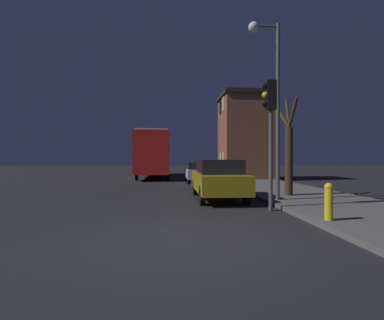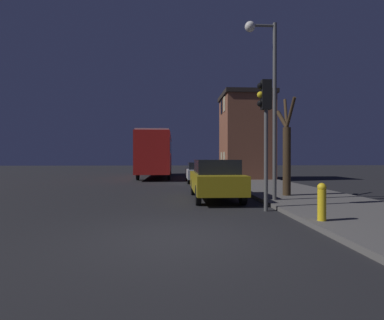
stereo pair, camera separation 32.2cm
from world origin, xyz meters
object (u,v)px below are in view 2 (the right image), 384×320
(streetlamp, at_px, (267,84))
(traffic_light, at_px, (265,117))
(car_near_lane, at_px, (215,178))
(fire_hydrant, at_px, (322,201))
(car_mid_lane, at_px, (199,172))
(bus, at_px, (156,152))
(bare_tree, at_px, (287,152))

(streetlamp, distance_m, traffic_light, 2.13)
(car_near_lane, height_order, fire_hydrant, car_near_lane)
(traffic_light, bearing_deg, fire_hydrant, -70.07)
(streetlamp, bearing_deg, car_mid_lane, 99.94)
(fire_hydrant, bearing_deg, traffic_light, 109.93)
(streetlamp, distance_m, car_mid_lane, 10.26)
(bus, bearing_deg, car_near_lane, -77.22)
(streetlamp, height_order, bus, streetlamp)
(streetlamp, xyz_separation_m, car_near_lane, (-1.72, 1.15, -3.46))
(car_near_lane, distance_m, fire_hydrant, 5.12)
(bare_tree, bearing_deg, car_near_lane, -177.23)
(car_mid_lane, xyz_separation_m, fire_hydrant, (1.87, -13.06, -0.11))
(traffic_light, distance_m, fire_hydrant, 3.18)
(streetlamp, height_order, traffic_light, streetlamp)
(bus, bearing_deg, bare_tree, -66.24)
(traffic_light, xyz_separation_m, bus, (-4.35, 16.66, -0.71))
(car_near_lane, relative_size, car_mid_lane, 1.09)
(car_near_lane, bearing_deg, bus, 102.78)
(traffic_light, relative_size, car_mid_lane, 0.99)
(bare_tree, xyz_separation_m, bus, (-6.10, 13.85, 0.31))
(car_mid_lane, height_order, fire_hydrant, car_mid_lane)
(streetlamp, height_order, car_mid_lane, streetlamp)
(car_near_lane, bearing_deg, bare_tree, 2.77)
(streetlamp, relative_size, bare_tree, 1.57)
(bare_tree, bearing_deg, fire_hydrant, -101.54)
(car_near_lane, bearing_deg, car_mid_lane, 89.60)
(bare_tree, distance_m, car_near_lane, 3.11)
(traffic_light, distance_m, bus, 17.23)
(streetlamp, bearing_deg, car_near_lane, 146.24)
(traffic_light, bearing_deg, car_near_lane, 113.78)
(fire_hydrant, bearing_deg, car_mid_lane, 98.14)
(streetlamp, bearing_deg, traffic_light, -109.68)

